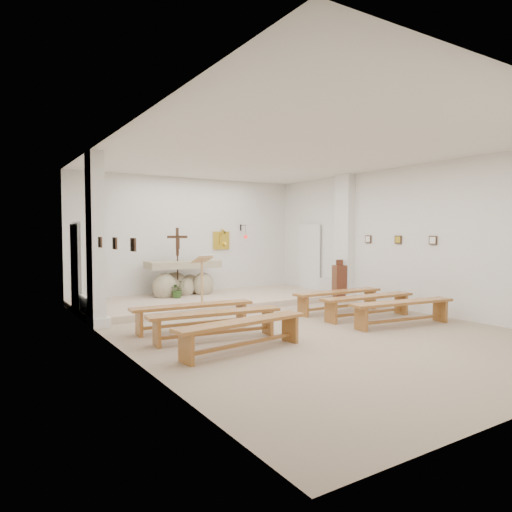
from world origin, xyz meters
TOP-DOWN VIEW (x-y plane):
  - ground at (0.00, 0.00)m, footprint 7.00×10.00m
  - wall_left at (-3.49, 0.00)m, footprint 0.02×10.00m
  - wall_right at (3.49, 0.00)m, footprint 0.02×10.00m
  - wall_back at (0.00, 4.99)m, footprint 7.00×0.02m
  - ceiling at (0.00, 0.00)m, footprint 7.00×10.00m
  - sanctuary_platform at (0.00, 3.50)m, footprint 6.98×3.00m
  - pilaster_left at (-3.37, 2.00)m, footprint 0.26×0.55m
  - pilaster_right at (3.37, 2.00)m, footprint 0.26×0.55m
  - gold_wall_relief at (1.05, 4.96)m, footprint 0.55×0.04m
  - sanctuary_lamp at (1.75, 4.71)m, footprint 0.11×0.36m
  - station_frame_left_front at (-3.47, -0.80)m, footprint 0.03×0.20m
  - station_frame_left_mid at (-3.47, 0.20)m, footprint 0.03×0.20m
  - station_frame_left_rear at (-3.47, 1.20)m, footprint 0.03×0.20m
  - station_frame_right_front at (3.47, -0.80)m, footprint 0.03×0.20m
  - station_frame_right_mid at (3.47, 0.20)m, footprint 0.03×0.20m
  - station_frame_right_rear at (3.47, 1.20)m, footprint 0.03×0.20m
  - radiator_left at (-3.43, 2.70)m, footprint 0.10×0.85m
  - radiator_right at (3.43, 2.70)m, footprint 0.10×0.85m
  - altar at (-0.51, 4.35)m, footprint 2.05×0.93m
  - lectern at (-0.85, 2.33)m, footprint 0.50×0.45m
  - crucifix_stand at (-0.67, 4.30)m, footprint 0.57×0.25m
  - potted_plant at (-0.84, 3.89)m, footprint 0.45×0.40m
  - donation_pedestal at (3.10, 1.90)m, footprint 0.38×0.38m
  - bench_left_front at (-1.88, 0.61)m, footprint 2.43×0.56m
  - bench_right_front at (1.88, 0.61)m, footprint 2.42×0.44m
  - bench_left_second at (-1.88, -0.34)m, footprint 2.44×0.64m
  - bench_right_second at (1.88, -0.34)m, footprint 2.42×0.47m
  - bench_left_third at (-1.88, -1.29)m, footprint 2.44×0.71m
  - bench_right_third at (1.88, -1.29)m, footprint 2.44×0.68m

SIDE VIEW (x-z plane):
  - ground at x=0.00m, z-range 0.00..0.00m
  - sanctuary_platform at x=0.00m, z-range 0.00..0.15m
  - radiator_left at x=-3.43m, z-range 0.01..0.53m
  - radiator_right at x=3.43m, z-range 0.01..0.53m
  - potted_plant at x=-0.84m, z-range 0.15..0.61m
  - bench_left_front at x=-1.88m, z-range 0.13..0.64m
  - bench_right_front at x=1.88m, z-range 0.13..0.64m
  - bench_left_second at x=-1.88m, z-range 0.13..0.64m
  - bench_right_second at x=1.88m, z-range 0.13..0.64m
  - bench_left_third at x=-1.88m, z-range 0.13..0.64m
  - bench_right_third at x=1.88m, z-range 0.13..0.64m
  - donation_pedestal at x=3.10m, z-range -0.07..1.08m
  - altar at x=-0.51m, z-range 0.03..1.07m
  - lectern at x=-0.85m, z-range 0.14..1.37m
  - crucifix_stand at x=-0.67m, z-range 0.30..2.17m
  - gold_wall_relief at x=1.05m, z-range 1.38..1.92m
  - station_frame_left_front at x=-3.47m, z-range 1.62..1.82m
  - station_frame_left_mid at x=-3.47m, z-range 1.62..1.82m
  - station_frame_left_rear at x=-3.47m, z-range 1.62..1.82m
  - station_frame_right_front at x=3.47m, z-range 1.62..1.82m
  - station_frame_right_mid at x=3.47m, z-range 1.62..1.82m
  - station_frame_right_rear at x=3.47m, z-range 1.62..1.82m
  - wall_left at x=-3.49m, z-range 0.00..3.50m
  - wall_right at x=3.49m, z-range 0.00..3.50m
  - wall_back at x=0.00m, z-range 0.00..3.50m
  - pilaster_left at x=-3.37m, z-range 0.00..3.50m
  - pilaster_right at x=3.37m, z-range 0.00..3.50m
  - sanctuary_lamp at x=1.75m, z-range 1.59..2.03m
  - ceiling at x=0.00m, z-range 3.48..3.50m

